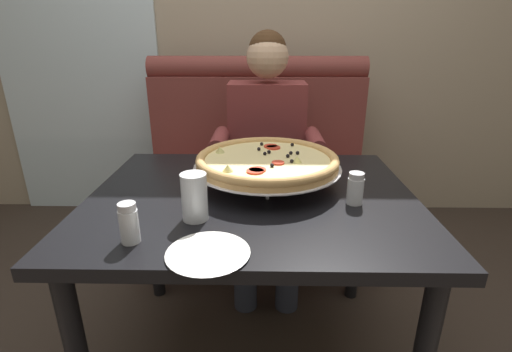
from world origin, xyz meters
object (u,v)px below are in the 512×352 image
Objects in this scene: booth_bench at (256,183)px; patio_chair at (96,123)px; shaker_parmesan at (355,190)px; shaker_pepper_flakes at (129,226)px; pizza at (267,161)px; dining_table at (252,217)px; plate_near_left at (208,251)px; drinking_glass at (195,200)px; diner_main at (267,146)px.

patio_chair is at bearing 142.78° from booth_bench.
shaker_parmesan is 0.70m from shaker_pepper_flakes.
shaker_pepper_flakes is at bearing -64.45° from patio_chair.
booth_bench is at bearing 93.63° from pizza.
dining_table is 0.37m from shaker_parmesan.
pizza is 0.34m from shaker_parmesan.
plate_near_left is (-0.44, -0.31, -0.04)m from shaker_parmesan.
pizza is at bearing 72.52° from plate_near_left.
drinking_glass is (-0.16, -1.12, 0.39)m from booth_bench.
dining_table is at bearing 167.78° from shaker_parmesan.
plate_near_left is at bearing -107.48° from pizza.
diner_main is 1.48× the size of patio_chair.
patio_chair is at bearing 119.06° from plate_near_left.
dining_table is 0.48m from shaker_pepper_flakes.
drinking_glass is (-0.22, -0.85, 0.08)m from diner_main.
drinking_glass is at bearing -126.53° from pizza.
booth_bench reaches higher than dining_table.
drinking_glass reaches higher than dining_table.
booth_bench reaches higher than shaker_pepper_flakes.
shaker_pepper_flakes is 0.22m from plate_near_left.
shaker_pepper_flakes is (-0.31, -0.33, 0.14)m from dining_table.
drinking_glass reaches higher than pizza.
shaker_pepper_flakes is at bearing -104.09° from booth_bench.
patio_chair reaches higher than shaker_pepper_flakes.
drinking_glass is 0.17× the size of patio_chair.
booth_bench is 1.56× the size of patio_chair.
plate_near_left is (-0.16, -1.04, 0.03)m from diner_main.
diner_main is 0.79m from shaker_parmesan.
dining_table is at bearing 46.21° from shaker_pepper_flakes.
shaker_pepper_flakes reaches higher than plate_near_left.
drinking_glass is at bearing -104.59° from diner_main.
dining_table is 1.30× the size of patio_chair.
diner_main is at bearing 81.40° from plate_near_left.
pizza is at bearing -52.18° from patio_chair.
diner_main reaches higher than plate_near_left.
dining_table is (0.00, -0.92, 0.24)m from booth_bench.
pizza reaches higher than shaker_pepper_flakes.
drinking_glass is at bearing -166.50° from shaker_parmesan.
shaker_pepper_flakes is 0.13× the size of patio_chair.
diner_main reaches higher than shaker_parmesan.
diner_main reaches higher than booth_bench.
dining_table is 9.98× the size of shaker_pepper_flakes.
pizza is 0.63× the size of patio_chair.
patio_chair reaches higher than pizza.
drinking_glass is 2.56m from patio_chair.
drinking_glass reaches higher than shaker_pepper_flakes.
pizza is 0.56m from shaker_pepper_flakes.
booth_bench is 1.81m from patio_chair.
plate_near_left is 2.75m from patio_chair.
plate_near_left is at bearing -144.41° from shaker_parmesan.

